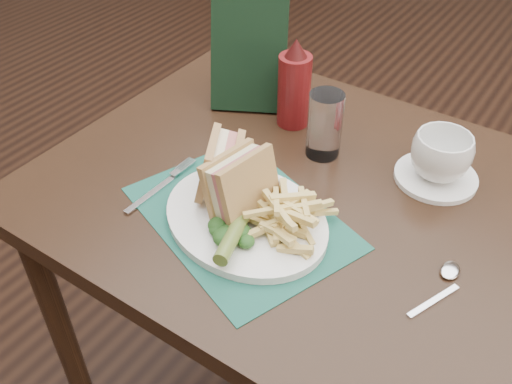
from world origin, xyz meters
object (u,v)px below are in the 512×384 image
sandwich_half_a (208,165)px  check_presenter (249,49)px  saucer (436,177)px  table_main (287,311)px  sandwich_half_b (232,178)px  drinking_glass (325,125)px  ketchup_bottle (294,83)px  plate (246,219)px  placemat (241,217)px  coffee_cup (441,156)px

sandwich_half_a → check_presenter: 0.33m
sandwich_half_a → saucer: 0.42m
table_main → sandwich_half_b: (-0.05, -0.13, 0.45)m
drinking_glass → check_presenter: 0.24m
check_presenter → ketchup_bottle: bearing=-35.7°
ketchup_bottle → sandwich_half_b: bearing=-78.5°
plate → ketchup_bottle: ketchup_bottle is taller
placemat → sandwich_half_b: (-0.02, 0.00, 0.07)m
placemat → check_presenter: size_ratio=1.45×
coffee_cup → placemat: bearing=-129.5°
coffee_cup → sandwich_half_b: bearing=-132.2°
plate → check_presenter: bearing=137.7°
placemat → table_main: bearing=78.8°
placemat → saucer: bearing=50.5°
table_main → drinking_glass: drinking_glass is taller
saucer → sandwich_half_b: bearing=-132.2°
drinking_glass → sandwich_half_a: bearing=-114.0°
sandwich_half_b → coffee_cup: size_ratio=1.06×
sandwich_half_a → sandwich_half_b: size_ratio=0.92×
table_main → sandwich_half_a: (-0.10, -0.12, 0.44)m
saucer → check_presenter: size_ratio=0.58×
table_main → check_presenter: 0.58m
coffee_cup → ketchup_bottle: 0.32m
sandwich_half_a → sandwich_half_b: bearing=-38.6°
check_presenter → coffee_cup: bearing=-32.1°
sandwich_half_b → coffee_cup: sandwich_half_b is taller
table_main → saucer: bearing=36.1°
placemat → drinking_glass: bearing=84.2°
drinking_glass → check_presenter: check_presenter is taller
placemat → check_presenter: check_presenter is taller
coffee_cup → sandwich_half_a: bearing=-139.0°
table_main → placemat: size_ratio=2.42×
sandwich_half_b → drinking_glass: (0.04, 0.23, -0.01)m
placemat → sandwich_half_a: 0.10m
check_presenter → sandwich_half_a: bearing=-95.7°
table_main → placemat: placemat is taller
saucer → check_presenter: bearing=175.9°
placemat → sandwich_half_b: sandwich_half_b is taller
placemat → check_presenter: (-0.20, 0.32, 0.12)m
placemat → ketchup_bottle: (-0.08, 0.30, 0.09)m
drinking_glass → saucer: bearing=12.2°
sandwich_half_a → drinking_glass: (0.10, 0.22, -0.00)m
sandwich_half_a → ketchup_bottle: ketchup_bottle is taller
placemat → drinking_glass: size_ratio=2.86×
placemat → saucer: (0.24, 0.29, 0.00)m
saucer → ketchup_bottle: (-0.31, 0.01, 0.09)m
drinking_glass → ketchup_bottle: size_ratio=0.70×
sandwich_half_a → coffee_cup: bearing=12.3°
placemat → sandwich_half_b: 0.08m
plate → sandwich_half_b: (-0.03, 0.01, 0.06)m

